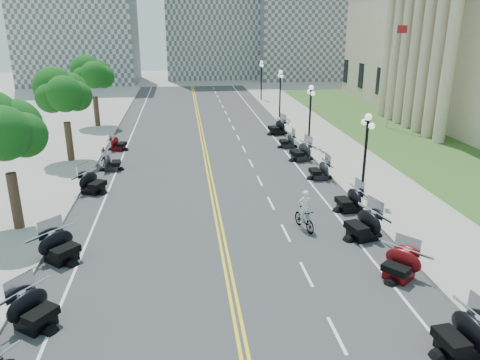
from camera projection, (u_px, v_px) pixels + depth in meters
name	position (u px, v px, depth m)	size (l,w,h in m)	color
ground	(221.00, 236.00, 22.78)	(160.00, 160.00, 0.00)	gray
road	(209.00, 173.00, 32.17)	(16.00, 90.00, 0.01)	#333335
centerline_yellow_a	(207.00, 173.00, 32.15)	(0.12, 90.00, 0.00)	yellow
centerline_yellow_b	(211.00, 173.00, 32.18)	(0.12, 90.00, 0.00)	yellow
edge_line_north	(300.00, 170.00, 32.90)	(0.12, 90.00, 0.00)	white
edge_line_south	(114.00, 177.00, 31.43)	(0.12, 90.00, 0.00)	white
lane_dash_4	(337.00, 335.00, 15.63)	(0.12, 2.00, 0.00)	white
lane_dash_5	(306.00, 274.00, 19.39)	(0.12, 2.00, 0.00)	white
lane_dash_6	(286.00, 233.00, 23.14)	(0.12, 2.00, 0.00)	white
lane_dash_7	(271.00, 203.00, 26.90)	(0.12, 2.00, 0.00)	white
lane_dash_8	(260.00, 181.00, 30.66)	(0.12, 2.00, 0.00)	white
lane_dash_9	(251.00, 163.00, 34.41)	(0.12, 2.00, 0.00)	white
lane_dash_10	(244.00, 149.00, 38.17)	(0.12, 2.00, 0.00)	white
lane_dash_11	(238.00, 137.00, 41.92)	(0.12, 2.00, 0.00)	white
lane_dash_12	(233.00, 128.00, 45.68)	(0.12, 2.00, 0.00)	white
lane_dash_13	(229.00, 120.00, 49.43)	(0.12, 2.00, 0.00)	white
lane_dash_14	(226.00, 113.00, 53.19)	(0.12, 2.00, 0.00)	white
lane_dash_15	(223.00, 106.00, 56.94)	(0.12, 2.00, 0.00)	white
lane_dash_16	(220.00, 101.00, 60.70)	(0.12, 2.00, 0.00)	white
lane_dash_17	(218.00, 96.00, 64.46)	(0.12, 2.00, 0.00)	white
lane_dash_18	(216.00, 92.00, 68.21)	(0.12, 2.00, 0.00)	white
lane_dash_19	(214.00, 88.00, 71.97)	(0.12, 2.00, 0.00)	white
sidewalk_north	(356.00, 167.00, 33.35)	(5.00, 90.00, 0.15)	#9E9991
sidewalk_south	(51.00, 178.00, 30.94)	(5.00, 90.00, 0.15)	#9E9991
lawn	(400.00, 138.00, 41.68)	(9.00, 60.00, 0.10)	#356023
distant_block_a	(76.00, 0.00, 74.70)	(18.00, 14.00, 26.00)	gray
distant_block_c	(313.00, 14.00, 82.77)	(20.00, 14.00, 22.00)	gray
street_lamp_2	(365.00, 157.00, 26.68)	(0.50, 1.20, 4.90)	black
street_lamp_3	(310.00, 116.00, 37.95)	(0.50, 1.20, 4.90)	black
street_lamp_4	(280.00, 94.00, 49.22)	(0.50, 1.20, 4.90)	black
street_lamp_5	(261.00, 80.00, 60.48)	(0.50, 1.20, 4.90)	black
flagpole	(392.00, 76.00, 43.89)	(1.10, 0.20, 10.00)	silver
tree_2	(5.00, 138.00, 21.97)	(4.80, 4.80, 9.20)	#235619
tree_3	(64.00, 98.00, 33.23)	(4.80, 4.80, 9.20)	#235619
tree_4	(93.00, 78.00, 44.50)	(4.80, 4.80, 9.20)	#235619
motorcycle_n_3	(461.00, 334.00, 14.53)	(2.16, 2.16, 1.51)	black
motorcycle_n_4	(400.00, 263.00, 18.88)	(1.94, 1.94, 1.36)	#590A0C
motorcycle_n_5	(363.00, 223.00, 22.36)	(2.22, 2.22, 1.56)	black
motorcycle_n_6	(349.00, 199.00, 25.64)	(2.01, 2.01, 1.40)	black
motorcycle_n_7	(320.00, 169.00, 30.82)	(1.91, 1.91, 1.34)	black
motorcycle_n_8	(301.00, 151.00, 34.89)	(2.13, 2.13, 1.49)	black
motorcycle_n_9	(287.00, 140.00, 38.45)	(1.82, 1.82, 1.28)	black
motorcycle_n_10	(277.00, 126.00, 42.85)	(2.14, 2.14, 1.50)	black
motorcycle_s_4	(34.00, 308.00, 15.87)	(2.06, 2.06, 1.44)	black
motorcycle_s_5	(60.00, 245.00, 20.26)	(2.13, 2.13, 1.49)	black
motorcycle_s_7	(93.00, 182.00, 28.33)	(2.05, 2.05, 1.44)	black
motorcycle_s_8	(112.00, 161.00, 32.60)	(1.85, 1.85, 1.29)	black
motorcycle_s_9	(118.00, 143.00, 37.67)	(1.80, 1.80, 1.26)	#590A0C
bicycle	(304.00, 219.00, 23.36)	(0.53, 1.88, 1.13)	#A51414
cyclist_rider	(306.00, 192.00, 22.89)	(0.64, 0.42, 1.75)	beige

